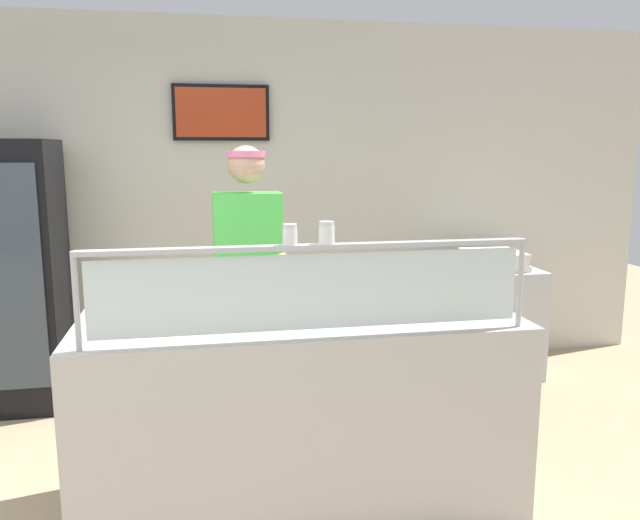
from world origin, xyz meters
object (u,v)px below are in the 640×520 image
at_px(parmesan_shaker, 290,236).
at_px(pepper_flake_shaker, 327,234).
at_px(pizza_tray, 254,311).
at_px(pizza_server, 244,308).
at_px(pizza_box_stack, 492,260).
at_px(drink_fridge, 9,276).
at_px(worker_figure, 249,279).

relative_size(parmesan_shaker, pepper_flake_shaker, 0.92).
relative_size(pizza_tray, pepper_flake_shaker, 4.35).
relative_size(pizza_server, pizza_box_stack, 0.63).
height_order(pepper_flake_shaker, drink_fridge, drink_fridge).
height_order(pizza_tray, pizza_box_stack, pizza_tray).
relative_size(pepper_flake_shaker, pizza_box_stack, 0.21).
height_order(worker_figure, drink_fridge, drink_fridge).
xyz_separation_m(pizza_server, parmesan_shaker, (0.17, -0.41, 0.40)).
height_order(pizza_server, pepper_flake_shaker, pepper_flake_shaker).
bearing_deg(pizza_box_stack, parmesan_shaker, -134.34).
xyz_separation_m(pepper_flake_shaker, worker_figure, (-0.25, 1.00, -0.39)).
distance_m(drink_fridge, pizza_box_stack, 3.46).
xyz_separation_m(pizza_server, pizza_box_stack, (1.99, 1.45, -0.08)).
distance_m(parmesan_shaker, pepper_flake_shaker, 0.15).
bearing_deg(pepper_flake_shaker, pizza_server, 127.88).
height_order(pizza_server, drink_fridge, drink_fridge).
relative_size(pepper_flake_shaker, worker_figure, 0.05).
distance_m(pizza_server, parmesan_shaker, 0.60).
bearing_deg(worker_figure, pizza_box_stack, 24.32).
bearing_deg(parmesan_shaker, pizza_server, 112.14).
height_order(pizza_tray, drink_fridge, drink_fridge).
bearing_deg(parmesan_shaker, worker_figure, 95.47).
distance_m(pepper_flake_shaker, worker_figure, 1.10).
xyz_separation_m(pizza_tray, pepper_flake_shaker, (0.27, -0.43, 0.43)).
bearing_deg(worker_figure, parmesan_shaker, -84.53).
height_order(pepper_flake_shaker, worker_figure, worker_figure).
distance_m(parmesan_shaker, pizza_box_stack, 2.66).
xyz_separation_m(worker_figure, pizza_box_stack, (1.92, 0.87, -0.10)).
height_order(pizza_tray, pepper_flake_shaker, pepper_flake_shaker).
xyz_separation_m(parmesan_shaker, drink_fridge, (-1.63, 1.91, -0.49)).
bearing_deg(pizza_tray, pizza_server, -157.96).
bearing_deg(parmesan_shaker, pizza_box_stack, 45.66).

